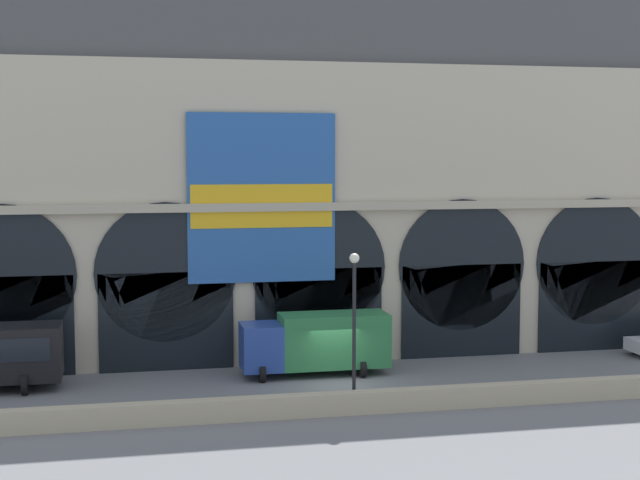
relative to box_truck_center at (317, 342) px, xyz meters
name	(u,v)px	position (x,y,z in m)	size (l,w,h in m)	color
ground_plane	(340,385)	(0.68, -2.34, -1.70)	(200.00, 200.00, 0.00)	slate
quay_parapet_wall	(367,402)	(0.68, -7.40, -1.22)	(90.00, 0.70, 0.96)	#BCAD8C
station_building	(309,174)	(0.69, 5.36, 8.43)	(50.12, 5.79, 20.89)	beige
box_truck_center	(317,342)	(0.00, 0.00, 0.00)	(7.50, 2.91, 3.12)	#28479E
street_lamp_quayside	(354,310)	(0.29, -6.60, 2.71)	(0.44, 0.44, 6.90)	black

